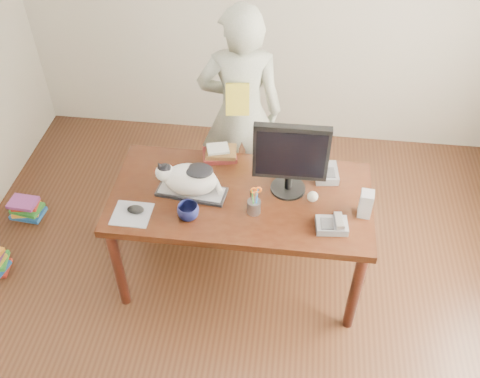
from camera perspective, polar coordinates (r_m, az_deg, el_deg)
name	(u,v)px	position (r m, az deg, el deg)	size (l,w,h in m)	color
room	(225,192)	(2.43, -1.57, -0.30)	(4.50, 4.50, 4.50)	black
desk	(242,203)	(3.43, 0.26, -1.54)	(1.60, 0.80, 0.75)	black
keyboard	(192,192)	(3.29, -5.18, -0.28)	(0.44, 0.21, 0.03)	black
cat	(188,178)	(3.22, -5.54, 1.16)	(0.42, 0.23, 0.24)	white
monitor	(291,156)	(3.13, 5.42, 3.48)	(0.44, 0.22, 0.50)	black
pen_cup	(254,205)	(3.13, 1.51, -1.75)	(0.10, 0.10, 0.20)	gray
mousepad	(132,214)	(3.22, -11.46, -2.63)	(0.23, 0.21, 0.01)	#A3A7AF
mouse	(136,209)	(3.21, -11.07, -2.15)	(0.10, 0.07, 0.04)	black
coffee_mug	(188,212)	(3.12, -5.55, -2.42)	(0.13, 0.13, 0.10)	black
phone	(332,225)	(3.11, 9.83, -3.79)	(0.19, 0.16, 0.08)	slate
speaker	(366,204)	(3.19, 13.27, -1.55)	(0.08, 0.09, 0.17)	#A5A6A8
baseball	(313,197)	(3.25, 7.75, -0.81)	(0.07, 0.07, 0.07)	white
book_stack	(220,153)	(3.52, -2.15, 3.84)	(0.25, 0.20, 0.08)	#481313
calculator	(326,173)	(3.43, 9.19, 1.71)	(0.16, 0.20, 0.06)	slate
person	(241,113)	(3.82, 0.07, 8.07)	(0.60, 0.39, 1.64)	beige
held_book	(238,99)	(3.55, -0.26, 9.54)	(0.16, 0.11, 0.22)	gold
book_pile_b	(26,208)	(4.47, -21.82, -1.90)	(0.26, 0.20, 0.15)	#1A53A0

